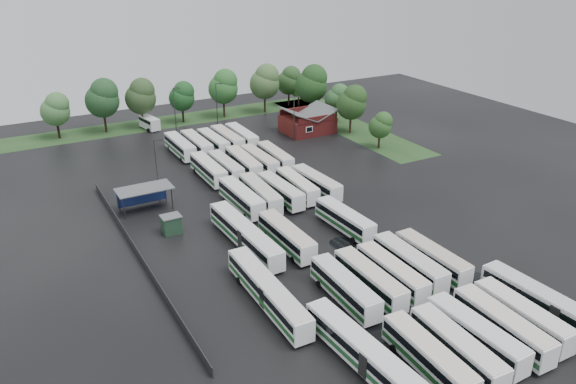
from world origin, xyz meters
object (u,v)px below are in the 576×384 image
brick_building (307,124)px  artic_bus_east (554,309)px  artic_bus_west_a (367,356)px  minibus (149,122)px

brick_building → artic_bus_east: bearing=-99.6°
artic_bus_west_a → minibus: 84.66m
brick_building → minibus: brick_building is taller
artic_bus_west_a → artic_bus_east: 21.81m
artic_bus_east → artic_bus_west_a: bearing=167.6°
artic_bus_west_a → artic_bus_east: size_ratio=0.99×
brick_building → minibus: 34.34m
artic_bus_west_a → brick_building: bearing=60.3°
artic_bus_west_a → minibus: (4.41, 84.54, -0.27)m
brick_building → artic_bus_east: (-11.72, -69.50, -0.11)m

